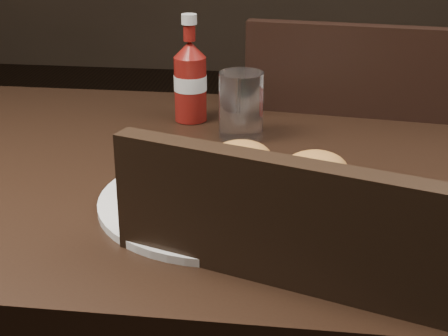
# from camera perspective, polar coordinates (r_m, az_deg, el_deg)

# --- Properties ---
(dining_table) EXTENTS (1.20, 0.80, 0.04)m
(dining_table) POSITION_cam_1_polar(r_m,az_deg,el_deg) (1.07, -2.66, -0.88)
(dining_table) COLOR black
(dining_table) RESTS_ON ground
(chair_far) EXTENTS (0.51, 0.51, 0.04)m
(chair_far) POSITION_cam_1_polar(r_m,az_deg,el_deg) (1.64, 10.80, -4.15)
(chair_far) COLOR black
(chair_far) RESTS_ON ground
(plate) EXTENTS (0.34, 0.34, 0.01)m
(plate) POSITION_cam_1_polar(r_m,az_deg,el_deg) (0.94, -0.08, -2.78)
(plate) COLOR white
(plate) RESTS_ON dining_table
(sandwich_half_a) EXTENTS (0.09, 0.09, 0.02)m
(sandwich_half_a) POSITION_cam_1_polar(r_m,az_deg,el_deg) (0.94, 1.39, -1.65)
(sandwich_half_a) COLOR beige
(sandwich_half_a) RESTS_ON plate
(sandwich_half_b) EXTENTS (0.09, 0.09, 0.02)m
(sandwich_half_b) POSITION_cam_1_polar(r_m,az_deg,el_deg) (0.91, 7.47, -2.63)
(sandwich_half_b) COLOR beige
(sandwich_half_b) RESTS_ON plate
(fries_pile) EXTENTS (0.15, 0.15, 0.05)m
(fries_pile) POSITION_cam_1_polar(r_m,az_deg,el_deg) (0.94, -3.98, -1.03)
(fries_pile) COLOR #B23D21
(fries_pile) RESTS_ON plate
(ketchup_bottle) EXTENTS (0.07, 0.07, 0.12)m
(ketchup_bottle) POSITION_cam_1_polar(r_m,az_deg,el_deg) (1.26, -2.81, 6.58)
(ketchup_bottle) COLOR maroon
(ketchup_bottle) RESTS_ON dining_table
(tumbler) EXTENTS (0.09, 0.09, 0.12)m
(tumbler) POSITION_cam_1_polar(r_m,az_deg,el_deg) (1.17, 1.44, 5.11)
(tumbler) COLOR white
(tumbler) RESTS_ON dining_table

